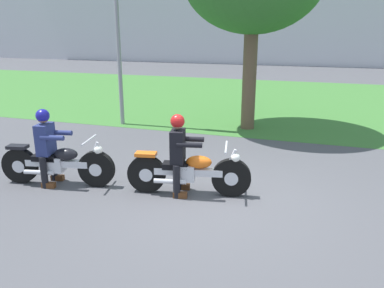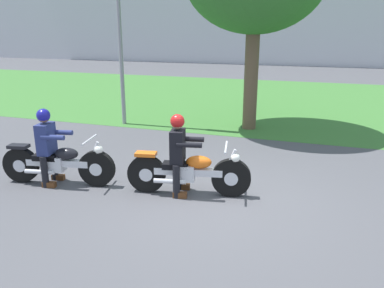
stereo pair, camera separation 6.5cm
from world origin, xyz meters
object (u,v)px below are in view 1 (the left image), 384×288
Objects in this scene: rider_lead at (179,148)px; motorcycle_follow at (58,164)px; rider_follow at (46,141)px; motorcycle_lead at (189,172)px.

rider_lead is 2.31m from motorcycle_follow.
rider_follow is at bearing 176.68° from rider_lead.
motorcycle_lead is 1.00× the size of motorcycle_follow.
motorcycle_follow is at bearing 176.50° from rider_lead.
rider_lead reaches higher than motorcycle_follow.
motorcycle_lead is 2.44m from motorcycle_follow.
rider_lead is at bearing -3.32° from rider_follow.
motorcycle_lead is at bearing -3.32° from motorcycle_follow.
rider_lead and rider_follow have the same top height.
rider_follow reaches higher than motorcycle_lead.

